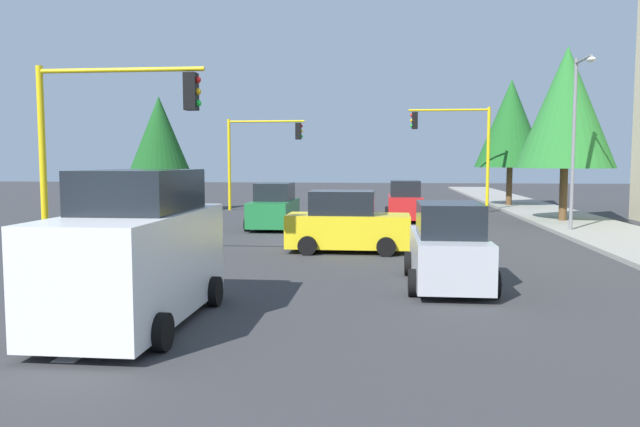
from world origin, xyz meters
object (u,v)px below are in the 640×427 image
at_px(tree_opposite_side, 159,137).
at_px(traffic_signal_far_right, 260,146).
at_px(traffic_signal_far_left, 457,138).
at_px(tree_roadside_mid, 566,108).
at_px(tree_roadside_far, 511,124).
at_px(delivery_van_white, 137,253).
at_px(car_yellow, 347,224).
at_px(car_red, 405,202).
at_px(car_green, 274,208).
at_px(street_lamp_curbside, 577,125).
at_px(traffic_signal_near_right, 107,125).
at_px(car_silver, 448,248).

bearing_deg(tree_opposite_side, traffic_signal_far_right, 110.50).
xyz_separation_m(traffic_signal_far_left, tree_roadside_mid, (6.00, 4.26, 1.19)).
bearing_deg(traffic_signal_far_right, tree_roadside_far, 104.79).
height_order(tree_roadside_mid, delivery_van_white, tree_roadside_mid).
xyz_separation_m(traffic_signal_far_right, car_yellow, (16.00, 6.11, -2.93)).
height_order(car_red, car_green, same).
relative_size(street_lamp_curbside, tree_opposite_side, 1.07).
xyz_separation_m(traffic_signal_near_right, car_yellow, (-4.00, 6.12, -2.98)).
relative_size(tree_opposite_side, car_red, 1.75).
distance_m(tree_roadside_mid, car_silver, 17.29).
bearing_deg(car_red, tree_roadside_mid, 85.23).
xyz_separation_m(traffic_signal_far_left, tree_opposite_side, (2.00, -16.74, 0.09)).
distance_m(street_lamp_curbside, tree_roadside_mid, 4.58).
height_order(tree_roadside_far, delivery_van_white, tree_roadside_far).
height_order(tree_opposite_side, car_yellow, tree_opposite_side).
relative_size(traffic_signal_far_left, tree_roadside_mid, 0.73).
height_order(delivery_van_white, car_silver, delivery_van_white).
bearing_deg(tree_roadside_far, traffic_signal_near_right, -32.28).
bearing_deg(tree_roadside_mid, traffic_signal_far_right, -110.98).
bearing_deg(traffic_signal_far_right, car_silver, 22.52).
xyz_separation_m(traffic_signal_near_right, street_lamp_curbside, (-9.61, 14.86, 0.47)).
xyz_separation_m(traffic_signal_near_right, traffic_signal_far_right, (-20.00, 0.01, -0.05)).
relative_size(tree_roadside_far, car_red, 2.14).
distance_m(traffic_signal_far_right, delivery_van_white, 25.47).
relative_size(traffic_signal_far_right, street_lamp_curbside, 0.77).
relative_size(tree_roadside_far, car_green, 1.96).
bearing_deg(car_red, tree_opposite_side, -103.93).
relative_size(car_red, car_green, 0.92).
relative_size(tree_opposite_side, car_silver, 1.65).
bearing_deg(traffic_signal_far_left, delivery_van_white, -18.66).
height_order(traffic_signal_far_left, tree_roadside_mid, tree_roadside_mid).
height_order(delivery_van_white, car_green, delivery_van_white).
height_order(tree_roadside_far, car_green, tree_roadside_far).
bearing_deg(tree_opposite_side, car_silver, 36.35).
distance_m(traffic_signal_near_right, tree_opposite_side, 18.78).
bearing_deg(delivery_van_white, car_red, 164.66).
xyz_separation_m(tree_roadside_mid, car_green, (3.43, -13.11, -4.49)).
height_order(tree_roadside_mid, car_green, tree_roadside_mid).
relative_size(traffic_signal_near_right, street_lamp_curbside, 0.78).
xyz_separation_m(street_lamp_curbside, tree_opposite_side, (-8.39, -20.20, -0.06)).
bearing_deg(tree_opposite_side, car_red, 76.07).
distance_m(tree_roadside_mid, car_red, 8.62).
distance_m(tree_opposite_side, tree_roadside_far, 21.38).
bearing_deg(delivery_van_white, car_green, -178.73).
relative_size(car_green, car_silver, 1.03).
height_order(car_yellow, car_green, same).
xyz_separation_m(traffic_signal_far_right, tree_opposite_side, (2.00, -5.35, 0.46)).
bearing_deg(traffic_signal_far_right, car_green, 15.08).
xyz_separation_m(traffic_signal_far_left, tree_roadside_far, (-4.00, 3.76, 1.05)).
bearing_deg(tree_roadside_far, delivery_van_white, -22.79).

